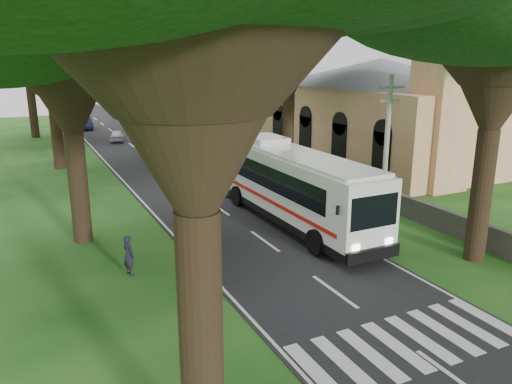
% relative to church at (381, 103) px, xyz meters
% --- Properties ---
extents(ground, '(140.00, 140.00, 0.00)m').
position_rel_church_xyz_m(ground, '(-17.86, -21.55, -4.91)').
color(ground, '#164714').
rests_on(ground, ground).
extents(road, '(8.00, 120.00, 0.04)m').
position_rel_church_xyz_m(road, '(-17.86, 3.45, -4.90)').
color(road, black).
rests_on(road, ground).
extents(crosswalk, '(8.00, 3.00, 0.01)m').
position_rel_church_xyz_m(crosswalk, '(-17.86, -23.55, -4.91)').
color(crosswalk, silver).
rests_on(crosswalk, ground).
extents(property_wall, '(0.35, 50.00, 1.20)m').
position_rel_church_xyz_m(property_wall, '(-8.86, 2.45, -4.31)').
color(property_wall, '#383533').
rests_on(property_wall, ground).
extents(church, '(14.00, 24.00, 11.60)m').
position_rel_church_xyz_m(church, '(0.00, 0.00, 0.00)').
color(church, tan).
rests_on(church, ground).
extents(pole_near, '(1.60, 0.24, 8.00)m').
position_rel_church_xyz_m(pole_near, '(-12.36, -15.55, -0.73)').
color(pole_near, gray).
rests_on(pole_near, ground).
extents(pole_mid, '(1.60, 0.24, 8.00)m').
position_rel_church_xyz_m(pole_mid, '(-12.36, 4.45, -0.73)').
color(pole_mid, gray).
rests_on(pole_mid, ground).
extents(pole_far, '(1.60, 0.24, 8.00)m').
position_rel_church_xyz_m(pole_far, '(-12.36, 24.45, -0.73)').
color(pole_far, gray).
rests_on(pole_far, ground).
extents(tree_l_mida, '(14.31, 14.31, 13.87)m').
position_rel_church_xyz_m(tree_l_mida, '(-25.86, -9.55, 5.82)').
color(tree_l_mida, black).
rests_on(tree_l_mida, ground).
extents(tree_l_midb, '(13.48, 13.48, 13.58)m').
position_rel_church_xyz_m(tree_l_midb, '(-25.36, 8.45, 5.68)').
color(tree_l_midb, black).
rests_on(tree_l_midb, ground).
extents(tree_l_far, '(13.02, 13.02, 14.46)m').
position_rel_church_xyz_m(tree_l_far, '(-26.36, 26.45, 6.61)').
color(tree_l_far, black).
rests_on(tree_l_far, ground).
extents(tree_r_mida, '(12.76, 12.76, 15.23)m').
position_rel_church_xyz_m(tree_r_mida, '(-9.86, -1.55, 7.40)').
color(tree_r_mida, black).
rests_on(tree_r_mida, ground).
extents(tree_r_midb, '(14.16, 14.16, 16.35)m').
position_rel_church_xyz_m(tree_r_midb, '(-10.36, 16.45, 8.27)').
color(tree_r_midb, black).
rests_on(tree_r_midb, ground).
extents(tree_r_far, '(12.81, 12.81, 13.47)m').
position_rel_church_xyz_m(tree_r_far, '(-9.36, 34.45, 5.69)').
color(tree_r_far, black).
rests_on(tree_r_far, ground).
extents(coach_bus, '(3.28, 13.41, 3.95)m').
position_rel_church_xyz_m(coach_bus, '(-15.16, -11.53, -2.78)').
color(coach_bus, silver).
rests_on(coach_bus, ground).
extents(distant_car_a, '(2.12, 3.73, 1.19)m').
position_rel_church_xyz_m(distant_car_a, '(-18.66, 19.65, -4.28)').
color(distant_car_a, silver).
rests_on(distant_car_a, road).
extents(distant_car_b, '(1.55, 4.37, 1.44)m').
position_rel_church_xyz_m(distant_car_b, '(-20.52, 30.67, -4.16)').
color(distant_car_b, '#232251').
rests_on(distant_car_b, road).
extents(pedestrian, '(0.60, 0.73, 1.72)m').
position_rel_church_xyz_m(pedestrian, '(-24.65, -14.52, -4.05)').
color(pedestrian, black).
rests_on(pedestrian, ground).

